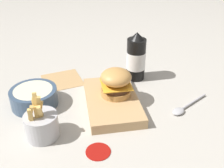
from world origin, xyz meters
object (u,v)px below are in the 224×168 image
(serving_board, at_px, (112,101))
(fries_basket, at_px, (41,125))
(burger, at_px, (116,82))
(spoon, at_px, (182,109))
(ketchup_bottle, at_px, (136,58))
(side_bowl, at_px, (34,97))

(serving_board, height_order, fries_basket, fries_basket)
(burger, bearing_deg, spoon, 67.33)
(serving_board, distance_m, fries_basket, 0.25)
(burger, relative_size, spoon, 0.63)
(burger, relative_size, ketchup_bottle, 0.54)
(serving_board, xyz_separation_m, ketchup_bottle, (-0.17, 0.12, 0.07))
(serving_board, height_order, spoon, serving_board)
(serving_board, height_order, side_bowl, side_bowl)
(spoon, bearing_deg, burger, -53.48)
(fries_basket, height_order, side_bowl, fries_basket)
(serving_board, height_order, burger, burger)
(serving_board, xyz_separation_m, side_bowl, (-0.05, -0.25, 0.01))
(burger, distance_m, ketchup_bottle, 0.19)
(side_bowl, xyz_separation_m, spoon, (0.12, 0.47, -0.02))
(fries_basket, xyz_separation_m, side_bowl, (-0.16, -0.03, -0.01))
(spoon, bearing_deg, ketchup_bottle, -98.71)
(ketchup_bottle, distance_m, fries_basket, 0.45)
(ketchup_bottle, relative_size, spoon, 1.18)
(spoon, bearing_deg, serving_board, -48.26)
(ketchup_bottle, xyz_separation_m, side_bowl, (0.12, -0.38, -0.05))
(burger, distance_m, side_bowl, 0.28)
(ketchup_bottle, height_order, spoon, ketchup_bottle)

